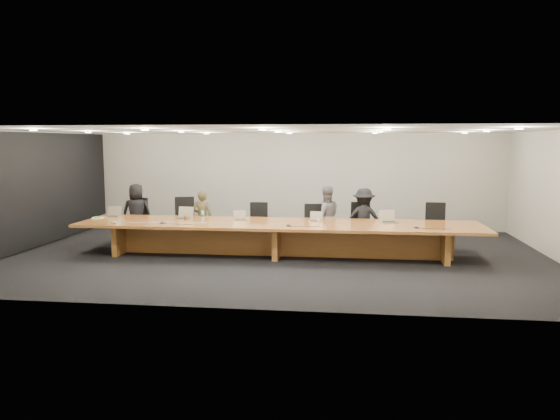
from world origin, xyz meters
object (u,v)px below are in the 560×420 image
object	(u,v)px
chair_mid_left	(257,223)
mic_left	(162,223)
chair_far_left	(135,219)
mic_center	(288,225)
laptop_e	(389,216)
paper_cup_near	(318,220)
conference_table	(278,233)
chair_far_right	(436,226)
chair_right	(362,225)
person_c	(326,217)
laptop_d	(315,216)
laptop_b	(184,213)
paper_cup_far	(381,221)
person_d	(364,218)
mic_right	(417,227)
chair_left	(185,220)
laptop_a	(112,212)
water_bottle	(203,216)
av_box	(115,223)
person_b	(202,217)
chair_mid_right	(314,225)
amber_mug	(186,218)
laptop_c	(240,215)
person_a	(137,213)

from	to	relation	value
chair_mid_left	mic_left	bearing A→B (deg)	-136.30
chair_far_left	mic_center	size ratio (longest dim) A/B	8.56
laptop_e	paper_cup_near	distance (m)	1.58
conference_table	chair_far_right	bearing A→B (deg)	19.36
chair_right	person_c	bearing A→B (deg)	174.67
conference_table	chair_right	world-z (taller)	chair_right
chair_far_left	laptop_d	bearing A→B (deg)	-1.02
laptop_b	paper_cup_near	bearing A→B (deg)	6.83
paper_cup_near	paper_cup_far	bearing A→B (deg)	5.92
person_d	mic_right	size ratio (longest dim) A/B	10.86
laptop_b	mic_right	bearing A→B (deg)	1.32
person_c	laptop_d	xyz separation A→B (m)	(-0.21, -0.79, 0.12)
chair_left	chair_far_right	world-z (taller)	chair_left
laptop_a	chair_left	bearing A→B (deg)	30.04
water_bottle	av_box	world-z (taller)	water_bottle
chair_right	paper_cup_far	size ratio (longest dim) A/B	14.55
chair_right	water_bottle	world-z (taller)	chair_right
chair_left	person_b	xyz separation A→B (m)	(0.51, -0.19, 0.09)
chair_mid_right	amber_mug	bearing A→B (deg)	-166.54
conference_table	chair_far_left	size ratio (longest dim) A/B	7.93
water_bottle	mic_right	world-z (taller)	water_bottle
paper_cup_near	chair_mid_right	bearing A→B (deg)	99.96
chair_far_left	av_box	xyz separation A→B (m)	(0.33, -1.92, 0.20)
chair_left	laptop_c	xyz separation A→B (m)	(1.65, -1.03, 0.28)
person_c	mic_center	world-z (taller)	person_c
mic_left	water_bottle	bearing A→B (deg)	37.12
paper_cup_far	person_d	bearing A→B (deg)	113.82
laptop_d	paper_cup_far	world-z (taller)	laptop_d
chair_mid_left	water_bottle	world-z (taller)	chair_mid_left
person_a	paper_cup_near	bearing A→B (deg)	153.58
person_b	mic_right	size ratio (longest dim) A/B	10.16
av_box	mic_right	xyz separation A→B (m)	(6.54, 0.19, 0.00)
chair_far_right	laptop_e	size ratio (longest dim) A/B	3.08
chair_left	paper_cup_far	world-z (taller)	chair_left
conference_table	laptop_d	size ratio (longest dim) A/B	31.25
person_a	conference_table	bearing A→B (deg)	148.32
laptop_e	paper_cup_near	size ratio (longest dim) A/B	4.38
chair_far_left	paper_cup_far	size ratio (longest dim) A/B	14.79
laptop_d	water_bottle	size ratio (longest dim) A/B	1.30
chair_mid_left	laptop_c	xyz separation A→B (m)	(-0.23, -1.02, 0.33)
chair_mid_right	person_a	distance (m)	4.52
chair_far_right	laptop_b	distance (m)	6.00
chair_right	laptop_b	world-z (taller)	chair_right
person_c	chair_far_left	bearing A→B (deg)	-20.37
chair_mid_left	chair_far_right	world-z (taller)	chair_far_right
chair_mid_left	laptop_b	xyz separation A→B (m)	(-1.58, -1.03, 0.37)
chair_far_right	laptop_e	world-z (taller)	chair_far_right
conference_table	water_bottle	world-z (taller)	water_bottle
chair_mid_left	chair_right	size ratio (longest dim) A/B	0.95
chair_far_left	person_b	xyz separation A→B (m)	(1.83, -0.20, 0.11)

